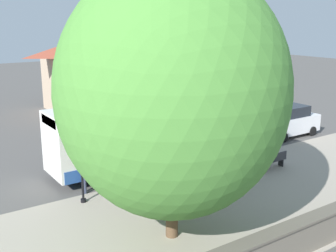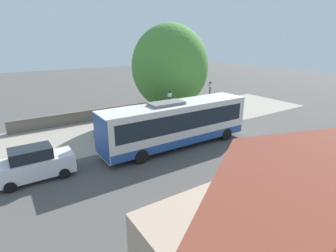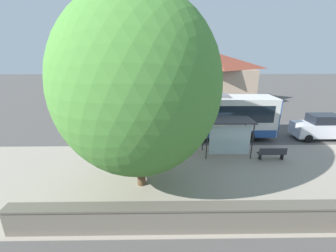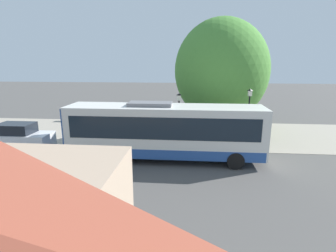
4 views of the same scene
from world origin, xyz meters
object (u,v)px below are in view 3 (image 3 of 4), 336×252
at_px(street_lamp_near, 193,117).
at_px(street_lamp_far, 125,117).
at_px(shade_tree, 138,86).
at_px(parked_car_behind_bus, 321,127).
at_px(bus, 199,116).
at_px(bus_shelter, 228,126).
at_px(pedestrian, 134,133).
at_px(bench, 272,153).

height_order(street_lamp_near, street_lamp_far, street_lamp_far).
relative_size(shade_tree, parked_car_behind_bus, 2.19).
distance_m(bus, street_lamp_near, 2.30).
distance_m(street_lamp_near, shade_tree, 6.56).
bearing_deg(street_lamp_near, shade_tree, 146.07).
xyz_separation_m(bus_shelter, shade_tree, (-3.50, 5.48, 3.18)).
bearing_deg(bus, bus_shelter, -157.71).
bearing_deg(pedestrian, bus, -72.68).
xyz_separation_m(bus_shelter, bench, (-0.71, -2.82, -1.64)).
bearing_deg(bus, shade_tree, 149.85).
height_order(bench, shade_tree, shade_tree).
distance_m(bench, parked_car_behind_bus, 6.91).
distance_m(street_lamp_far, shade_tree, 5.48).
relative_size(bus_shelter, parked_car_behind_bus, 0.75).
bearing_deg(parked_car_behind_bus, bench, 123.60).
relative_size(bus_shelter, shade_tree, 0.34).
bearing_deg(street_lamp_far, street_lamp_near, -85.55).
distance_m(street_lamp_near, parked_car_behind_bus, 10.99).
relative_size(pedestrian, shade_tree, 0.18).
xyz_separation_m(bus_shelter, street_lamp_far, (0.99, 6.99, 0.42)).
height_order(bus_shelter, pedestrian, bus_shelter).
bearing_deg(bus_shelter, parked_car_behind_bus, -70.06).
distance_m(pedestrian, shade_tree, 6.95).
relative_size(bench, parked_car_behind_bus, 0.42).
height_order(bus, shade_tree, shade_tree).
height_order(shade_tree, parked_car_behind_bus, shade_tree).
bearing_deg(shade_tree, street_lamp_near, -33.93).
xyz_separation_m(bench, parked_car_behind_bus, (3.81, -5.74, 0.50)).
relative_size(pedestrian, parked_car_behind_bus, 0.40).
xyz_separation_m(bench, street_lamp_far, (1.70, 9.80, 2.06)).
bearing_deg(pedestrian, bench, -105.45).
distance_m(pedestrian, street_lamp_far, 1.81).
height_order(bench, street_lamp_near, street_lamp_near).
distance_m(bus_shelter, pedestrian, 6.90).
bearing_deg(bench, street_lamp_far, 80.15).
height_order(bus, bench, bus).
xyz_separation_m(bus, street_lamp_near, (-2.11, 0.78, 0.47)).
xyz_separation_m(street_lamp_far, shade_tree, (-4.49, -1.51, 2.76)).
relative_size(bus, bus_shelter, 3.67).
xyz_separation_m(bus, pedestrian, (-1.60, 5.12, -0.86)).
bearing_deg(pedestrian, bus_shelter, -106.02).
height_order(bus, street_lamp_far, street_lamp_far).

